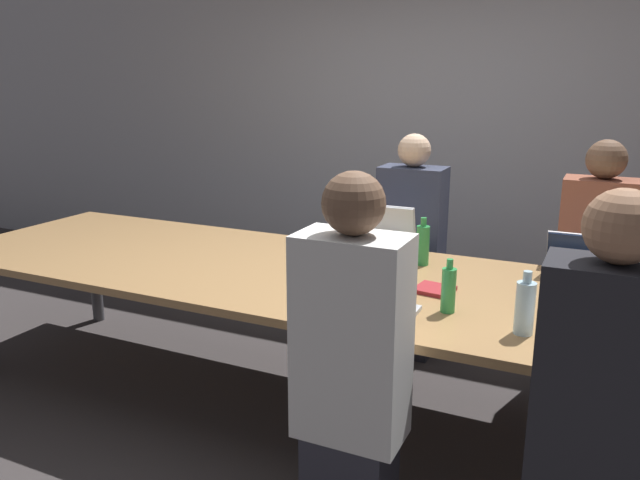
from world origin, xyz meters
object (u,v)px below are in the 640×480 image
(bottle_near_midright, at_px, (449,289))
(person_far_right, at_px, (593,272))
(person_far_center, at_px, (410,251))
(stapler, at_px, (350,280))
(laptop_near_right, at_px, (604,342))
(person_near_midright, at_px, (351,371))
(laptop_far_center, at_px, (385,240))
(laptop_far_right, at_px, (583,266))
(bottle_near_right, at_px, (525,307))
(laptop_near_midright, at_px, (371,300))
(person_near_right, at_px, (598,421))
(bottle_far_center, at_px, (423,245))

(bottle_near_midright, bearing_deg, person_far_right, 64.62)
(person_far_center, height_order, stapler, person_far_center)
(laptop_near_right, xyz_separation_m, stapler, (-1.14, 0.38, -0.04))
(person_near_midright, relative_size, bottle_near_midright, 6.12)
(person_near_midright, relative_size, stapler, 9.43)
(laptop_far_center, bearing_deg, laptop_near_right, -40.08)
(laptop_far_right, relative_size, laptop_near_right, 1.01)
(bottle_near_right, height_order, laptop_near_midright, bottle_near_right)
(laptop_near_right, relative_size, bottle_near_midright, 1.52)
(person_far_center, xyz_separation_m, laptop_near_midright, (0.24, -1.33, 0.15))
(person_far_right, bearing_deg, person_near_midright, -113.62)
(laptop_far_center, height_order, bottle_near_midright, laptop_far_center)
(bottle_near_right, bearing_deg, laptop_far_center, 135.72)
(person_far_center, distance_m, person_near_right, 2.07)
(person_far_right, distance_m, person_far_center, 1.07)
(bottle_near_midright, bearing_deg, laptop_far_center, 126.32)
(person_near_midright, distance_m, stapler, 0.79)
(bottle_far_center, relative_size, laptop_near_midright, 0.71)
(bottle_far_center, distance_m, person_near_right, 1.52)
(person_near_right, distance_m, bottle_near_midright, 0.86)
(laptop_near_right, height_order, person_near_midright, person_near_midright)
(person_far_center, bearing_deg, bottle_near_right, -56.09)
(bottle_far_center, bearing_deg, bottle_near_right, -49.77)
(laptop_near_midright, xyz_separation_m, bottle_near_midright, (0.28, 0.17, 0.03))
(person_near_right, distance_m, laptop_near_midright, 1.00)
(laptop_far_right, bearing_deg, person_near_right, -84.45)
(laptop_far_right, height_order, bottle_near_midright, bottle_near_midright)
(person_far_right, xyz_separation_m, laptop_near_midright, (-0.83, -1.32, 0.14))
(person_far_center, distance_m, laptop_near_midright, 1.36)
(laptop_far_right, bearing_deg, stapler, -150.17)
(laptop_far_center, bearing_deg, bottle_near_midright, -53.68)
(bottle_near_midright, relative_size, stapler, 1.54)
(person_near_right, xyz_separation_m, person_near_midright, (-0.83, -0.01, -0.00))
(laptop_near_right, relative_size, laptop_near_midright, 0.98)
(bottle_near_right, distance_m, person_near_midright, 0.73)
(bottle_far_center, distance_m, stapler, 0.54)
(person_near_right, relative_size, bottle_near_midright, 6.12)
(person_far_center, xyz_separation_m, stapler, (0.00, -1.01, 0.11))
(laptop_near_right, height_order, laptop_near_midright, same)
(person_far_center, xyz_separation_m, person_near_midright, (0.31, -1.73, 0.02))
(laptop_far_right, height_order, person_far_right, person_far_right)
(person_far_right, relative_size, stapler, 9.35)
(bottle_far_center, height_order, bottle_near_right, bottle_far_center)
(laptop_near_right, distance_m, laptop_near_midright, 0.90)
(person_near_right, relative_size, bottle_near_right, 5.63)
(laptop_far_right, bearing_deg, bottle_near_midright, -124.32)
(person_near_midright, bearing_deg, laptop_far_center, -75.41)
(person_far_right, height_order, person_near_right, person_near_right)
(laptop_near_right, xyz_separation_m, bottle_near_right, (-0.29, 0.13, 0.04))
(laptop_far_center, relative_size, bottle_near_right, 1.25)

